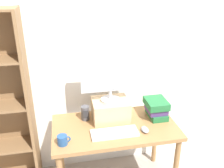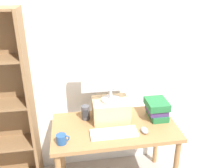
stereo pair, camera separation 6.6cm
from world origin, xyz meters
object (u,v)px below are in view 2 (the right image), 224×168
desk_speaker (86,113)px  desk (115,134)px  riser_box (111,109)px  book_stack (157,109)px  computer_mouse (144,130)px  computer_monitor (110,76)px  keyboard (114,133)px  coffee_mug (62,139)px

desk_speaker → desk: bearing=-32.8°
riser_box → book_stack: bearing=-6.9°
computer_mouse → computer_monitor: bearing=132.8°
computer_mouse → book_stack: (0.19, 0.23, 0.08)m
desk → computer_monitor: computer_monitor is taller
desk → book_stack: (0.43, 0.08, 0.19)m
riser_box → keyboard: size_ratio=0.83×
riser_box → computer_mouse: 0.39m
keyboard → computer_mouse: (0.27, -0.01, 0.01)m
keyboard → desk_speaker: desk_speaker is taller
computer_mouse → desk: bearing=149.4°
coffee_mug → desk_speaker: size_ratio=0.79×
riser_box → computer_mouse: size_ratio=3.29×
computer_monitor → desk: bearing=-83.3°
riser_box → book_stack: 0.45m
desk_speaker → riser_box: bearing=-6.4°
desk_speaker → book_stack: bearing=-6.7°
book_stack → computer_monitor: bearing=173.3°
riser_box → computer_monitor: size_ratio=0.64×
coffee_mug → riser_box: bearing=35.0°
book_stack → coffee_mug: size_ratio=2.24×
computer_monitor → desk_speaker: (-0.24, 0.03, -0.38)m
computer_monitor → book_stack: bearing=-6.7°
desk → computer_mouse: bearing=-30.6°
computer_mouse → book_stack: book_stack is taller
riser_box → desk_speaker: (-0.24, 0.03, -0.03)m
riser_box → book_stack: (0.45, -0.05, -0.00)m
book_stack → coffee_mug: book_stack is taller
desk → keyboard: (-0.03, -0.13, 0.10)m
desk → desk_speaker: (-0.25, 0.16, 0.16)m
riser_box → coffee_mug: 0.57m
computer_monitor → computer_mouse: bearing=-47.2°
desk → computer_mouse: 0.30m
book_stack → coffee_mug: bearing=-163.5°
desk → desk_speaker: bearing=147.2°
coffee_mug → keyboard: bearing=6.9°
riser_box → computer_monitor: computer_monitor is taller
computer_mouse → desk_speaker: 0.59m
desk → riser_box: size_ratio=3.35×
desk → computer_mouse: size_ratio=11.01×
riser_box → coffee_mug: riser_box is taller
riser_box → desk: bearing=-83.4°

